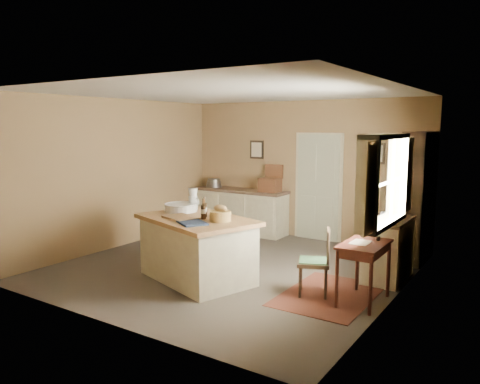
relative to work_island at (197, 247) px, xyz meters
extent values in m
plane|color=#4D443B|center=(0.11, 0.73, -0.48)|extent=(5.00, 5.00, 0.00)
cube|color=olive|center=(0.11, 3.23, 0.87)|extent=(5.00, 0.10, 2.70)
cube|color=olive|center=(0.11, -1.77, 0.87)|extent=(5.00, 0.10, 2.70)
cube|color=olive|center=(-2.39, 0.73, 0.87)|extent=(0.10, 5.00, 2.70)
cube|color=olive|center=(2.61, 0.73, 0.87)|extent=(0.10, 5.00, 2.70)
plane|color=silver|center=(0.11, 0.73, 2.22)|extent=(5.00, 5.00, 0.00)
cube|color=#B1B596|center=(0.46, 3.20, 0.57)|extent=(0.97, 0.06, 2.11)
cube|color=black|center=(-0.94, 3.21, 1.24)|extent=(0.32, 0.02, 0.38)
cube|color=beige|center=(-0.94, 3.20, 1.24)|extent=(0.24, 0.01, 0.30)
cube|color=black|center=(1.56, 3.21, 1.24)|extent=(0.32, 0.02, 0.38)
cube|color=beige|center=(1.56, 3.20, 1.24)|extent=(0.24, 0.01, 0.30)
cube|color=beige|center=(2.48, 0.53, 0.54)|extent=(0.25, 1.32, 0.06)
cube|color=beige|center=(2.48, 0.53, 1.60)|extent=(0.25, 1.32, 0.06)
cube|color=white|center=(2.60, 0.53, 1.07)|extent=(0.01, 1.20, 1.00)
cube|color=beige|center=(2.57, -0.29, 1.07)|extent=(0.04, 0.35, 1.00)
cube|color=beige|center=(2.57, 1.35, 1.07)|extent=(0.04, 0.35, 1.00)
cube|color=beige|center=(0.01, -0.01, -0.06)|extent=(1.82, 1.44, 0.85)
cube|color=#9B7643|center=(0.01, -0.01, 0.40)|extent=(1.97, 1.59, 0.06)
cylinder|color=white|center=(-0.51, 0.26, 0.48)|extent=(0.50, 0.50, 0.11)
cube|color=#9B7643|center=(-0.13, -0.19, 0.44)|extent=(0.58, 0.48, 0.03)
cube|color=black|center=(0.22, -0.37, 0.44)|extent=(0.50, 0.47, 0.02)
cylinder|color=olive|center=(0.43, -0.02, 0.50)|extent=(0.30, 0.30, 0.14)
cylinder|color=black|center=(0.07, 0.09, 0.57)|extent=(0.07, 0.07, 0.29)
cylinder|color=black|center=(0.15, -0.03, 0.57)|extent=(0.07, 0.07, 0.29)
cube|color=beige|center=(-1.16, 2.93, -0.06)|extent=(1.99, 0.55, 0.85)
cube|color=#332319|center=(-1.16, 2.93, 0.39)|extent=(2.03, 0.58, 0.05)
cube|color=#502C17|center=(-0.46, 2.93, 0.56)|extent=(0.40, 0.30, 0.28)
cylinder|color=#59544F|center=(-1.85, 2.93, 0.51)|extent=(0.34, 0.34, 0.18)
cube|color=#4E2212|center=(1.86, 0.43, -0.48)|extent=(1.11, 1.61, 0.01)
cube|color=#3C1912|center=(2.31, 0.43, 0.27)|extent=(0.50, 0.81, 0.03)
cube|color=#3C1912|center=(2.31, 0.43, 0.20)|extent=(0.44, 0.75, 0.10)
cube|color=silver|center=(2.26, 0.43, 0.29)|extent=(0.22, 0.30, 0.01)
cylinder|color=black|center=(2.41, 0.65, 0.31)|extent=(0.05, 0.05, 0.05)
cylinder|color=#3C1912|center=(2.10, 0.06, -0.12)|extent=(0.04, 0.04, 0.72)
cylinder|color=#3C1912|center=(2.52, 0.06, -0.12)|extent=(0.04, 0.04, 0.72)
cylinder|color=#3C1912|center=(2.10, 0.79, -0.12)|extent=(0.04, 0.04, 0.72)
cylinder|color=#3C1912|center=(2.52, 0.79, -0.12)|extent=(0.04, 0.04, 0.72)
cube|color=beige|center=(2.31, 1.49, -0.06)|extent=(0.51, 0.92, 0.85)
cube|color=#332319|center=(2.31, 1.49, 0.39)|extent=(0.54, 0.96, 0.05)
cylinder|color=silver|center=(2.28, 1.35, 0.46)|extent=(0.22, 0.22, 0.09)
cube|color=black|center=(2.42, 2.27, 0.58)|extent=(0.36, 0.04, 2.12)
cube|color=black|center=(2.42, 3.19, 0.58)|extent=(0.36, 0.04, 2.12)
cube|color=black|center=(2.59, 2.73, 0.58)|extent=(0.02, 0.95, 2.12)
cube|color=black|center=(2.42, 2.73, -0.43)|extent=(0.36, 0.91, 0.03)
cube|color=black|center=(2.42, 2.73, 0.10)|extent=(0.36, 0.91, 0.03)
cube|color=black|center=(2.42, 2.73, 0.63)|extent=(0.36, 0.91, 0.03)
cube|color=black|center=(2.42, 2.73, 1.06)|extent=(0.36, 0.91, 0.03)
cube|color=black|center=(2.42, 2.73, 1.48)|extent=(0.36, 0.91, 0.03)
cylinder|color=white|center=(2.42, 2.73, 0.69)|extent=(0.12, 0.12, 0.11)
camera|label=1|loc=(4.11, -5.14, 1.72)|focal=35.00mm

